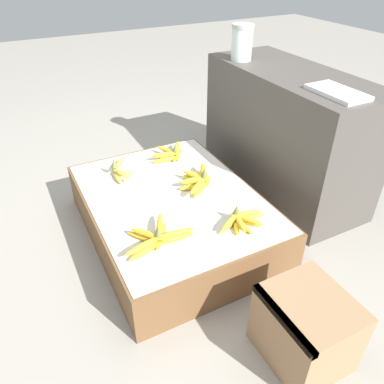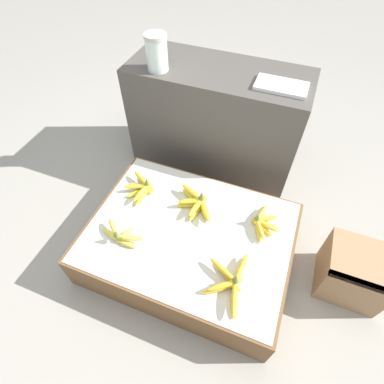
# 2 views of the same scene
# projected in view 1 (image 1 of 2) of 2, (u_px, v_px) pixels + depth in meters

# --- Properties ---
(ground_plane) EXTENTS (10.00, 10.00, 0.00)m
(ground_plane) POSITION_uv_depth(u_px,v_px,m) (173.00, 233.00, 1.90)
(ground_plane) COLOR gray
(display_platform) EXTENTS (1.02, 0.77, 0.23)m
(display_platform) POSITION_uv_depth(u_px,v_px,m) (173.00, 215.00, 1.83)
(display_platform) COLOR brown
(display_platform) RESTS_ON ground_plane
(back_vendor_table) EXTENTS (1.03, 0.43, 0.68)m
(back_vendor_table) POSITION_uv_depth(u_px,v_px,m) (286.00, 133.00, 2.08)
(back_vendor_table) COLOR #4C4742
(back_vendor_table) RESTS_ON ground_plane
(wooden_crate) EXTENTS (0.29, 0.26, 0.27)m
(wooden_crate) POSITION_uv_depth(u_px,v_px,m) (305.00, 328.00, 1.27)
(wooden_crate) COLOR #997551
(wooden_crate) RESTS_ON ground_plane
(banana_bunch_front_left) EXTENTS (0.23, 0.12, 0.10)m
(banana_bunch_front_left) POSITION_uv_depth(u_px,v_px,m) (119.00, 170.00, 1.91)
(banana_bunch_front_left) COLOR #DBCC4C
(banana_bunch_front_left) RESTS_ON display_platform
(banana_bunch_front_midright) EXTENTS (0.20, 0.30, 0.09)m
(banana_bunch_front_midright) POSITION_uv_depth(u_px,v_px,m) (157.00, 237.00, 1.48)
(banana_bunch_front_midright) COLOR gold
(banana_bunch_front_midright) RESTS_ON display_platform
(banana_bunch_middle_left) EXTENTS (0.17, 0.22, 0.10)m
(banana_bunch_middle_left) POSITION_uv_depth(u_px,v_px,m) (171.00, 154.00, 2.06)
(banana_bunch_middle_left) COLOR yellow
(banana_bunch_middle_left) RESTS_ON display_platform
(banana_bunch_middle_midleft) EXTENTS (0.24, 0.20, 0.11)m
(banana_bunch_middle_midleft) POSITION_uv_depth(u_px,v_px,m) (199.00, 180.00, 1.83)
(banana_bunch_middle_midleft) COLOR yellow
(banana_bunch_middle_midleft) RESTS_ON display_platform
(banana_bunch_middle_midright) EXTENTS (0.15, 0.25, 0.08)m
(banana_bunch_middle_midright) POSITION_uv_depth(u_px,v_px,m) (241.00, 220.00, 1.58)
(banana_bunch_middle_midright) COLOR gold
(banana_bunch_middle_midright) RESTS_ON display_platform
(glass_jar) EXTENTS (0.12, 0.12, 0.19)m
(glass_jar) POSITION_uv_depth(u_px,v_px,m) (242.00, 42.00, 2.02)
(glass_jar) COLOR silver
(glass_jar) RESTS_ON back_vendor_table
(foam_tray_white) EXTENTS (0.26, 0.15, 0.02)m
(foam_tray_white) POSITION_uv_depth(u_px,v_px,m) (338.00, 92.00, 1.61)
(foam_tray_white) COLOR white
(foam_tray_white) RESTS_ON back_vendor_table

